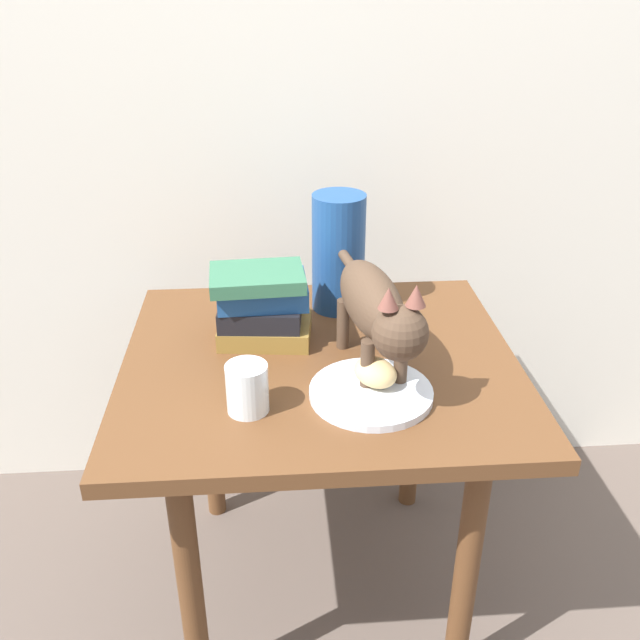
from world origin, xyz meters
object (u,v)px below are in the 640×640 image
object	(u,v)px
plate	(371,393)
candle_jar	(247,391)
book_stack	(262,304)
green_vase	(338,253)
side_table	(320,394)
bread_roll	(375,372)
cat	(376,308)

from	to	relation	value
plate	candle_jar	distance (m)	0.21
book_stack	green_vase	bearing A→B (deg)	38.88
book_stack	candle_jar	size ratio (longest dim) A/B	2.31
plate	candle_jar	bearing A→B (deg)	-173.19
side_table	bread_roll	bearing A→B (deg)	-54.63
cat	candle_jar	size ratio (longest dim) A/B	5.60
cat	book_stack	bearing A→B (deg)	144.07
plate	bread_roll	distance (m)	0.04
side_table	cat	world-z (taller)	cat
cat	candle_jar	xyz separation A→B (m)	(-0.22, -0.10, -0.09)
cat	green_vase	size ratio (longest dim) A/B	1.91
side_table	green_vase	world-z (taller)	green_vase
side_table	plate	world-z (taller)	plate
bread_roll	candle_jar	xyz separation A→B (m)	(-0.22, -0.04, -0.00)
bread_roll	green_vase	xyz separation A→B (m)	(-0.03, 0.33, 0.09)
candle_jar	cat	bearing A→B (deg)	23.79
cat	book_stack	world-z (taller)	cat
bread_roll	book_stack	world-z (taller)	book_stack
side_table	green_vase	bearing A→B (deg)	75.78
book_stack	green_vase	size ratio (longest dim) A/B	0.79
plate	book_stack	xyz separation A→B (m)	(-0.18, 0.22, 0.07)
side_table	candle_jar	xyz separation A→B (m)	(-0.13, -0.16, 0.12)
book_stack	candle_jar	bearing A→B (deg)	-95.77
candle_jar	book_stack	bearing A→B (deg)	84.23
cat	side_table	bearing A→B (deg)	146.71
side_table	candle_jar	size ratio (longest dim) A/B	8.66
candle_jar	green_vase	bearing A→B (deg)	63.59
bread_roll	book_stack	bearing A→B (deg)	133.25
green_vase	candle_jar	xyz separation A→B (m)	(-0.18, -0.37, -0.09)
side_table	bread_roll	size ratio (longest dim) A/B	9.20
side_table	green_vase	distance (m)	0.30
side_table	book_stack	world-z (taller)	book_stack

